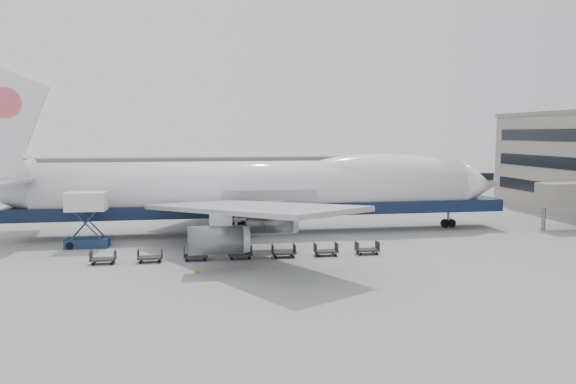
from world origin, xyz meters
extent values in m
plane|color=gray|center=(0.00, 0.00, 0.00)|extent=(260.00, 260.00, 0.00)
cube|color=gold|center=(0.00, -6.00, 0.01)|extent=(60.00, 0.15, 0.01)
cube|color=gray|center=(40.00, 8.00, 4.50)|extent=(9.00, 3.00, 3.00)
cylinder|color=slate|center=(36.00, 8.00, 1.50)|extent=(0.50, 0.50, 3.00)
cube|color=slate|center=(-10.00, 70.00, 3.50)|extent=(110.00, 8.00, 7.00)
cylinder|color=white|center=(0.00, 12.00, 5.70)|extent=(52.00, 6.40, 6.40)
cube|color=#0E1934|center=(1.00, 12.00, 3.14)|extent=(60.00, 5.76, 1.50)
cone|color=white|center=(29.00, 12.00, 5.70)|extent=(6.00, 6.40, 6.40)
ellipsoid|color=white|center=(15.60, 12.00, 7.46)|extent=(20.67, 5.78, 4.56)
cube|color=white|center=(-29.00, 12.00, 13.20)|extent=(10.52, 0.50, 13.56)
cylinder|color=#E3586A|center=(-28.50, 12.00, 15.70)|extent=(3.40, 0.30, 3.40)
cube|color=#9EA0A3|center=(-3.00, -2.28, 5.10)|extent=(20.35, 26.74, 2.26)
cube|color=#9EA0A3|center=(-3.00, 26.28, 5.10)|extent=(20.35, 26.74, 2.26)
cylinder|color=#595B60|center=(-6.00, 31.00, 2.90)|extent=(4.80, 2.60, 2.60)
cylinder|color=#595B60|center=(0.00, 22.00, 2.90)|extent=(4.80, 2.60, 2.60)
cylinder|color=#595B60|center=(0.00, 2.00, 2.90)|extent=(4.80, 2.60, 2.60)
cylinder|color=#595B60|center=(-6.00, -7.00, 2.90)|extent=(4.80, 2.60, 2.60)
cylinder|color=slate|center=(25.00, 12.00, 1.25)|extent=(0.36, 0.36, 2.50)
cylinder|color=black|center=(25.00, 12.00, 0.55)|extent=(1.10, 0.45, 1.10)
cylinder|color=slate|center=(-3.00, 9.00, 1.25)|extent=(0.36, 0.36, 2.50)
cylinder|color=black|center=(-3.00, 9.00, 0.55)|extent=(1.10, 0.45, 1.10)
cylinder|color=slate|center=(-3.00, 15.00, 1.25)|extent=(0.36, 0.36, 2.50)
cylinder|color=black|center=(-3.00, 15.00, 0.55)|extent=(1.10, 0.45, 1.10)
cube|color=#182A49|center=(-19.23, 6.34, 0.50)|extent=(4.58, 2.30, 0.99)
cube|color=silver|center=(-19.23, 6.34, 5.00)|extent=(4.22, 2.47, 1.99)
cube|color=#182A49|center=(-19.23, 5.35, 2.80)|extent=(3.24, 0.21, 3.57)
cube|color=#182A49|center=(-19.23, 7.34, 2.80)|extent=(3.24, 0.21, 3.57)
cube|color=slate|center=(-19.23, 7.79, 5.00)|extent=(2.20, 1.15, 0.15)
cylinder|color=black|center=(-20.86, 5.44, 0.41)|extent=(0.81, 0.32, 0.81)
cylinder|color=black|center=(-20.86, 7.25, 0.41)|extent=(0.81, 0.32, 0.81)
cylinder|color=black|center=(-17.60, 5.44, 0.41)|extent=(0.81, 0.32, 0.81)
cylinder|color=black|center=(-17.60, 7.25, 0.41)|extent=(0.81, 0.32, 0.81)
cone|color=#DC5F0B|center=(-7.70, -7.14, 0.26)|extent=(0.34, 0.34, 0.53)
cube|color=#DC5F0B|center=(-7.70, -7.14, 0.01)|extent=(0.36, 0.36, 0.03)
cube|color=#2D2D30|center=(-16.35, -2.01, 0.45)|extent=(2.30, 1.35, 0.18)
cube|color=#2D2D30|center=(-17.45, -2.01, 0.85)|extent=(0.08, 1.35, 0.90)
cube|color=#2D2D30|center=(-15.25, -2.01, 0.85)|extent=(0.08, 1.35, 0.90)
cylinder|color=black|center=(-17.20, -2.56, 0.15)|extent=(0.30, 0.12, 0.30)
cylinder|color=black|center=(-17.20, -1.46, 0.15)|extent=(0.30, 0.12, 0.30)
cylinder|color=black|center=(-15.50, -2.56, 0.15)|extent=(0.30, 0.12, 0.30)
cylinder|color=black|center=(-15.50, -1.46, 0.15)|extent=(0.30, 0.12, 0.30)
cube|color=#2D2D30|center=(-12.04, -2.01, 0.45)|extent=(2.30, 1.35, 0.18)
cube|color=#2D2D30|center=(-13.14, -2.01, 0.85)|extent=(0.08, 1.35, 0.90)
cube|color=#2D2D30|center=(-10.94, -2.01, 0.85)|extent=(0.08, 1.35, 0.90)
cylinder|color=black|center=(-12.89, -2.56, 0.15)|extent=(0.30, 0.12, 0.30)
cylinder|color=black|center=(-12.89, -1.46, 0.15)|extent=(0.30, 0.12, 0.30)
cylinder|color=black|center=(-11.19, -2.56, 0.15)|extent=(0.30, 0.12, 0.30)
cylinder|color=black|center=(-11.19, -1.46, 0.15)|extent=(0.30, 0.12, 0.30)
cube|color=#2D2D30|center=(-7.72, -2.01, 0.45)|extent=(2.30, 1.35, 0.18)
cube|color=#2D2D30|center=(-8.82, -2.01, 0.85)|extent=(0.08, 1.35, 0.90)
cube|color=#2D2D30|center=(-6.62, -2.01, 0.85)|extent=(0.08, 1.35, 0.90)
cylinder|color=black|center=(-8.57, -2.56, 0.15)|extent=(0.30, 0.12, 0.30)
cylinder|color=black|center=(-8.57, -1.46, 0.15)|extent=(0.30, 0.12, 0.30)
cylinder|color=black|center=(-6.87, -2.56, 0.15)|extent=(0.30, 0.12, 0.30)
cylinder|color=black|center=(-6.87, -1.46, 0.15)|extent=(0.30, 0.12, 0.30)
cube|color=#2D2D30|center=(-3.41, -2.01, 0.45)|extent=(2.30, 1.35, 0.18)
cube|color=#2D2D30|center=(-4.51, -2.01, 0.85)|extent=(0.08, 1.35, 0.90)
cube|color=#2D2D30|center=(-2.31, -2.01, 0.85)|extent=(0.08, 1.35, 0.90)
cylinder|color=black|center=(-4.26, -2.56, 0.15)|extent=(0.30, 0.12, 0.30)
cylinder|color=black|center=(-4.26, -1.46, 0.15)|extent=(0.30, 0.12, 0.30)
cylinder|color=black|center=(-2.56, -2.56, 0.15)|extent=(0.30, 0.12, 0.30)
cylinder|color=black|center=(-2.56, -1.46, 0.15)|extent=(0.30, 0.12, 0.30)
cube|color=#2D2D30|center=(0.90, -2.01, 0.45)|extent=(2.30, 1.35, 0.18)
cube|color=#2D2D30|center=(-0.20, -2.01, 0.85)|extent=(0.08, 1.35, 0.90)
cube|color=#2D2D30|center=(2.00, -2.01, 0.85)|extent=(0.08, 1.35, 0.90)
cylinder|color=black|center=(0.05, -2.56, 0.15)|extent=(0.30, 0.12, 0.30)
cylinder|color=black|center=(0.05, -1.46, 0.15)|extent=(0.30, 0.12, 0.30)
cylinder|color=black|center=(1.75, -2.56, 0.15)|extent=(0.30, 0.12, 0.30)
cylinder|color=black|center=(1.75, -1.46, 0.15)|extent=(0.30, 0.12, 0.30)
cube|color=#2D2D30|center=(5.22, -2.01, 0.45)|extent=(2.30, 1.35, 0.18)
cube|color=#2D2D30|center=(4.12, -2.01, 0.85)|extent=(0.08, 1.35, 0.90)
cube|color=#2D2D30|center=(6.32, -2.01, 0.85)|extent=(0.08, 1.35, 0.90)
cylinder|color=black|center=(4.37, -2.56, 0.15)|extent=(0.30, 0.12, 0.30)
cylinder|color=black|center=(4.37, -1.46, 0.15)|extent=(0.30, 0.12, 0.30)
cylinder|color=black|center=(6.07, -2.56, 0.15)|extent=(0.30, 0.12, 0.30)
cylinder|color=black|center=(6.07, -1.46, 0.15)|extent=(0.30, 0.12, 0.30)
cube|color=#2D2D30|center=(9.53, -2.01, 0.45)|extent=(2.30, 1.35, 0.18)
cube|color=#2D2D30|center=(8.43, -2.01, 0.85)|extent=(0.08, 1.35, 0.90)
cube|color=#2D2D30|center=(10.63, -2.01, 0.85)|extent=(0.08, 1.35, 0.90)
cylinder|color=black|center=(8.68, -2.56, 0.15)|extent=(0.30, 0.12, 0.30)
cylinder|color=black|center=(8.68, -1.46, 0.15)|extent=(0.30, 0.12, 0.30)
cylinder|color=black|center=(10.38, -2.56, 0.15)|extent=(0.30, 0.12, 0.30)
cylinder|color=black|center=(10.38, -1.46, 0.15)|extent=(0.30, 0.12, 0.30)
camera|label=1|loc=(-7.75, -56.11, 12.30)|focal=35.00mm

